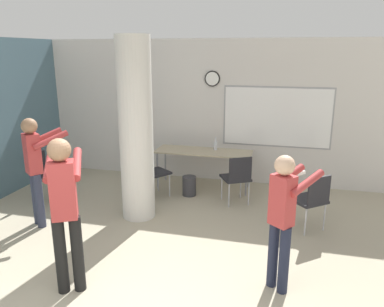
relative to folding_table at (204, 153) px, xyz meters
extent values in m
cube|color=silver|center=(0.04, 0.58, 0.72)|extent=(8.00, 0.12, 2.80)
cylinder|color=black|center=(0.05, 0.51, 1.37)|extent=(0.30, 0.03, 0.30)
cylinder|color=white|center=(0.05, 0.49, 1.37)|extent=(0.26, 0.01, 0.25)
cube|color=#99999E|center=(1.31, 0.52, 0.67)|extent=(2.04, 0.01, 1.16)
cube|color=white|center=(1.31, 0.51, 0.67)|extent=(1.98, 0.02, 1.10)
cylinder|color=silver|center=(-0.72, -1.52, 0.72)|extent=(0.52, 0.52, 2.80)
cube|color=tan|center=(0.00, 0.00, 0.04)|extent=(1.82, 0.60, 0.03)
cylinder|color=gray|center=(-0.85, -0.24, -0.33)|extent=(0.04, 0.04, 0.71)
cylinder|color=gray|center=(0.85, -0.24, -0.33)|extent=(0.04, 0.04, 0.71)
cylinder|color=gray|center=(-0.85, 0.24, -0.33)|extent=(0.04, 0.04, 0.71)
cylinder|color=gray|center=(0.85, 0.24, -0.33)|extent=(0.04, 0.04, 0.71)
cylinder|color=silver|center=(0.20, 0.13, 0.14)|extent=(0.07, 0.07, 0.18)
cylinder|color=silver|center=(0.20, 0.13, 0.27)|extent=(0.03, 0.03, 0.08)
cylinder|color=#38383D|center=(-0.16, -0.46, -0.50)|extent=(0.25, 0.25, 0.36)
cube|color=#232328|center=(0.70, -0.59, -0.23)|extent=(0.60, 0.60, 0.04)
cube|color=#232328|center=(0.80, -0.77, -0.01)|extent=(0.36, 0.22, 0.40)
cylinder|color=#B7B7BC|center=(0.77, -0.35, -0.47)|extent=(0.02, 0.02, 0.43)
cylinder|color=#B7B7BC|center=(0.45, -0.52, -0.47)|extent=(0.02, 0.02, 0.43)
cylinder|color=#B7B7BC|center=(0.94, -0.66, -0.47)|extent=(0.02, 0.02, 0.43)
cylinder|color=#B7B7BC|center=(0.63, -0.84, -0.47)|extent=(0.02, 0.02, 0.43)
cube|color=#232328|center=(-2.46, -1.32, -0.23)|extent=(0.44, 0.44, 0.04)
cube|color=#232328|center=(-2.66, -1.32, -0.01)|extent=(0.03, 0.40, 0.40)
cylinder|color=#B7B7BC|center=(-2.28, -1.50, -0.47)|extent=(0.02, 0.02, 0.43)
cylinder|color=#B7B7BC|center=(-2.28, -1.14, -0.47)|extent=(0.02, 0.02, 0.43)
cylinder|color=#B7B7BC|center=(-2.64, -1.50, -0.47)|extent=(0.02, 0.02, 0.43)
cylinder|color=#B7B7BC|center=(-2.64, -1.14, -0.47)|extent=(0.02, 0.02, 0.43)
cube|color=#232328|center=(1.86, -1.32, -0.23)|extent=(0.62, 0.62, 0.04)
cube|color=#232328|center=(2.00, -1.47, -0.01)|extent=(0.32, 0.28, 0.40)
cylinder|color=#B7B7BC|center=(1.89, -1.06, -0.47)|extent=(0.02, 0.02, 0.43)
cylinder|color=#B7B7BC|center=(1.61, -1.29, -0.47)|extent=(0.02, 0.02, 0.43)
cylinder|color=#B7B7BC|center=(2.12, -1.34, -0.47)|extent=(0.02, 0.02, 0.43)
cylinder|color=#B7B7BC|center=(1.84, -1.57, -0.47)|extent=(0.02, 0.02, 0.43)
cube|color=#232328|center=(-0.74, -0.65, -0.23)|extent=(0.61, 0.61, 0.04)
cube|color=#232328|center=(-0.86, -0.82, -0.01)|extent=(0.34, 0.26, 0.40)
cylinder|color=#B7B7BC|center=(-0.49, -0.61, -0.47)|extent=(0.02, 0.02, 0.43)
cylinder|color=#B7B7BC|center=(-0.78, -0.40, -0.47)|extent=(0.02, 0.02, 0.43)
cylinder|color=#B7B7BC|center=(-0.70, -0.91, -0.47)|extent=(0.02, 0.02, 0.43)
cylinder|color=#B7B7BC|center=(-0.99, -0.70, -0.47)|extent=(0.02, 0.02, 0.43)
cylinder|color=#1E2338|center=(1.56, -2.99, -0.29)|extent=(0.11, 0.11, 0.78)
cylinder|color=#1E2338|center=(1.44, -2.89, -0.29)|extent=(0.11, 0.11, 0.78)
cube|color=#B23838|center=(1.50, -2.94, 0.38)|extent=(0.29, 0.28, 0.55)
sphere|color=#D8AD8C|center=(1.50, -2.94, 0.76)|extent=(0.21, 0.21, 0.21)
cylinder|color=#B23838|center=(1.73, -2.85, 0.56)|extent=(0.37, 0.43, 0.22)
cylinder|color=#B23838|center=(1.54, -2.69, 0.56)|extent=(0.37, 0.43, 0.22)
cube|color=white|center=(1.68, -2.52, 0.56)|extent=(0.11, 0.12, 0.04)
cylinder|color=black|center=(-0.63, -3.49, -0.25)|extent=(0.13, 0.13, 0.87)
cylinder|color=black|center=(-0.78, -3.57, -0.25)|extent=(0.13, 0.13, 0.87)
cube|color=#B23838|center=(-0.70, -3.53, 0.50)|extent=(0.32, 0.30, 0.62)
sphere|color=#997051|center=(-0.70, -3.53, 0.93)|extent=(0.24, 0.24, 0.24)
cylinder|color=#B23838|center=(-0.69, -3.25, 0.70)|extent=(0.34, 0.53, 0.25)
cylinder|color=#B23838|center=(-0.94, -3.38, 0.70)|extent=(0.34, 0.53, 0.25)
cube|color=white|center=(-1.06, -3.16, 0.71)|extent=(0.09, 0.13, 0.04)
cylinder|color=#2D3347|center=(-1.99, -2.25, -0.27)|extent=(0.12, 0.12, 0.83)
cylinder|color=#2D3347|center=(-2.13, -2.15, -0.27)|extent=(0.12, 0.12, 0.83)
cube|color=#B23838|center=(-2.06, -2.20, 0.45)|extent=(0.31, 0.30, 0.59)
sphere|color=#997051|center=(-2.06, -2.20, 0.85)|extent=(0.23, 0.23, 0.23)
cylinder|color=#B23838|center=(-1.81, -2.10, 0.64)|extent=(0.39, 0.47, 0.24)
cylinder|color=#B23838|center=(-2.02, -1.93, 0.64)|extent=(0.39, 0.47, 0.24)
camera|label=1|loc=(1.48, -6.70, 1.89)|focal=35.00mm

